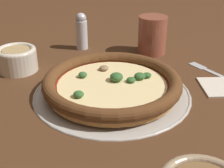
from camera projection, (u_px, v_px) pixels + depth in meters
ground_plane at (112, 93)px, 0.70m from camera, size 3.00×3.00×0.00m
pizza_tray at (112, 92)px, 0.70m from camera, size 0.35×0.35×0.01m
pizza at (112, 83)px, 0.69m from camera, size 0.31×0.31×0.04m
bowl_near at (17, 58)px, 0.80m from camera, size 0.10×0.10×0.06m
drinking_cup at (152, 35)px, 0.90m from camera, size 0.08×0.08×0.11m
fork at (212, 72)px, 0.80m from camera, size 0.14×0.12×0.00m
pepper_shaker at (82, 31)px, 0.93m from camera, size 0.03×0.03×0.11m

